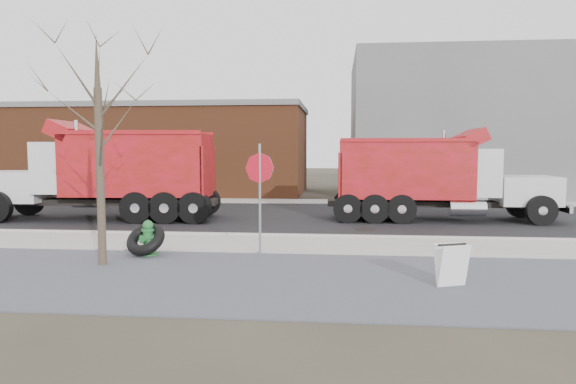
# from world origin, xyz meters

# --- Properties ---
(ground) EXTENTS (120.00, 120.00, 0.00)m
(ground) POSITION_xyz_m (0.00, 0.00, 0.00)
(ground) COLOR #383328
(ground) RESTS_ON ground
(gravel_verge) EXTENTS (60.00, 5.00, 0.03)m
(gravel_verge) POSITION_xyz_m (0.00, -3.50, 0.01)
(gravel_verge) COLOR slate
(gravel_verge) RESTS_ON ground
(sidewalk) EXTENTS (60.00, 2.50, 0.06)m
(sidewalk) POSITION_xyz_m (0.00, 0.25, 0.03)
(sidewalk) COLOR #9E9B93
(sidewalk) RESTS_ON ground
(curb) EXTENTS (60.00, 0.15, 0.11)m
(curb) POSITION_xyz_m (0.00, 1.55, 0.06)
(curb) COLOR #9E9B93
(curb) RESTS_ON ground
(road) EXTENTS (60.00, 9.40, 0.02)m
(road) POSITION_xyz_m (0.00, 6.30, 0.01)
(road) COLOR black
(road) RESTS_ON ground
(far_sidewalk) EXTENTS (60.00, 2.00, 0.06)m
(far_sidewalk) POSITION_xyz_m (0.00, 12.00, 0.03)
(far_sidewalk) COLOR #9E9B93
(far_sidewalk) RESTS_ON ground
(building_grey) EXTENTS (12.00, 10.00, 8.00)m
(building_grey) POSITION_xyz_m (9.00, 18.00, 4.00)
(building_grey) COLOR slate
(building_grey) RESTS_ON ground
(building_brick) EXTENTS (20.20, 8.20, 5.30)m
(building_brick) POSITION_xyz_m (-10.00, 17.00, 2.65)
(building_brick) COLOR brown
(building_brick) RESTS_ON ground
(bare_tree) EXTENTS (3.20, 3.20, 5.20)m
(bare_tree) POSITION_xyz_m (-3.20, -2.60, 3.30)
(bare_tree) COLOR #382D23
(bare_tree) RESTS_ON ground
(fire_hydrant) EXTENTS (0.51, 0.50, 0.91)m
(fire_hydrant) POSITION_xyz_m (-2.56, -1.47, 0.41)
(fire_hydrant) COLOR #2C743E
(fire_hydrant) RESTS_ON ground
(truck_tire) EXTENTS (1.14, 1.09, 0.84)m
(truck_tire) POSITION_xyz_m (-2.60, -1.52, 0.43)
(truck_tire) COLOR black
(truck_tire) RESTS_ON ground
(stop_sign) EXTENTS (0.65, 0.44, 2.78)m
(stop_sign) POSITION_xyz_m (0.20, -1.16, 1.89)
(stop_sign) COLOR gray
(stop_sign) RESTS_ON ground
(sandwich_board) EXTENTS (0.69, 0.56, 0.82)m
(sandwich_board) POSITION_xyz_m (4.29, -3.74, 0.44)
(sandwich_board) COLOR white
(sandwich_board) RESTS_ON ground
(dump_truck_red_a) EXTENTS (8.30, 2.35, 3.35)m
(dump_truck_red_a) POSITION_xyz_m (5.58, 5.74, 1.71)
(dump_truck_red_a) COLOR black
(dump_truck_red_a) RESTS_ON ground
(dump_truck_red_b) EXTENTS (8.74, 3.02, 3.65)m
(dump_truck_red_b) POSITION_xyz_m (-6.39, 4.82, 1.86)
(dump_truck_red_b) COLOR black
(dump_truck_red_b) RESTS_ON ground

